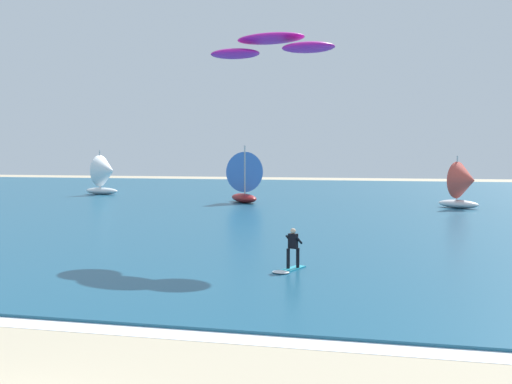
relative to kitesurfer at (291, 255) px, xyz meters
name	(u,v)px	position (x,y,z in m)	size (l,w,h in m)	color
ocean	(326,201)	(-2.81, 36.47, -0.65)	(160.00, 90.00, 0.10)	navy
shoreline_foam	(157,329)	(-2.19, -8.60, -0.70)	(88.42, 1.64, 0.01)	white
kitesurfer	(291,255)	(0.00, 0.00, 0.00)	(1.20, 2.03, 1.67)	#26B2CC
kite	(271,46)	(-2.10, 6.01, 9.42)	(7.01, 3.75, 1.01)	#B21999
sailboat_heeled_over	(106,174)	(-28.20, 39.22, 1.70)	(4.41, 3.81, 5.03)	white
sailboat_mid_left	(464,184)	(9.64, 30.19, 1.45)	(4.03, 3.78, 4.48)	white
sailboat_far_left	(241,176)	(-10.55, 32.49, 1.89)	(4.66, 4.87, 5.43)	maroon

